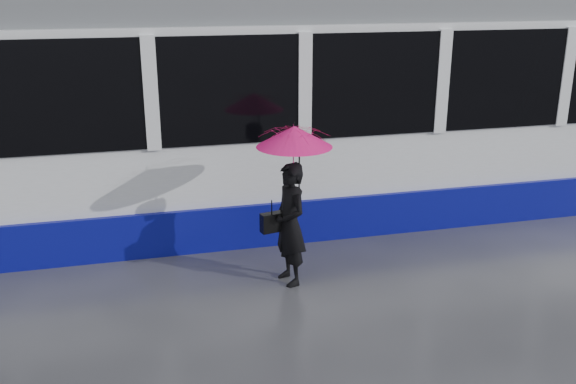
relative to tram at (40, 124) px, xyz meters
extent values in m
plane|color=#2F2F34|center=(2.90, -2.50, -1.64)|extent=(90.00, 90.00, 0.00)
cube|color=#3F3D38|center=(2.90, -0.72, -1.63)|extent=(34.00, 0.07, 0.02)
cube|color=#3F3D38|center=(2.90, 0.72, -1.63)|extent=(34.00, 0.07, 0.02)
cube|color=white|center=(0.00, 0.00, -0.11)|extent=(24.00, 2.40, 2.95)
cube|color=#0B0F82|center=(0.00, 0.00, -1.33)|extent=(24.00, 2.56, 0.62)
cube|color=black|center=(0.00, 0.00, 0.56)|extent=(23.00, 2.48, 1.40)
cube|color=slate|center=(0.00, 0.00, 1.54)|extent=(23.60, 2.20, 0.35)
imported|color=black|center=(2.99, -2.41, -0.88)|extent=(0.48, 0.62, 1.52)
imported|color=#F2148E|center=(3.04, -2.41, -0.04)|extent=(0.99, 1.00, 0.76)
cone|color=#F2148E|center=(3.04, -2.41, 0.20)|extent=(1.07, 1.07, 0.25)
cylinder|color=black|center=(3.04, -2.41, 0.34)|extent=(0.01, 0.01, 0.06)
cylinder|color=black|center=(3.11, -2.39, -0.32)|extent=(0.02, 0.02, 0.67)
cube|color=black|center=(2.77, -2.39, -0.84)|extent=(0.29, 0.17, 0.24)
cylinder|color=black|center=(2.77, -2.39, -0.63)|extent=(0.01, 0.01, 0.18)
camera|label=1|loc=(1.18, -9.39, 1.91)|focal=40.00mm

